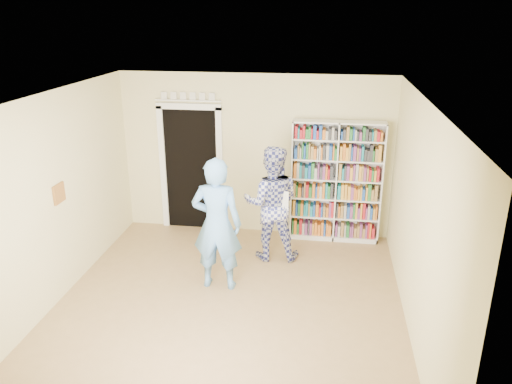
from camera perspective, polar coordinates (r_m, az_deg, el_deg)
floor at (r=6.63m, az=-3.32°, el=-13.19°), size 5.00×5.00×0.00m
ceiling at (r=5.62m, az=-3.87°, el=10.50°), size 5.00×5.00×0.00m
wall_back at (r=8.32m, az=-0.09°, el=4.18°), size 4.50×0.00×4.50m
wall_left at (r=6.80m, az=-22.49°, el=-1.12°), size 0.00×5.00×5.00m
wall_right at (r=5.98m, az=18.10°, el=-3.41°), size 0.00×5.00×5.00m
bookshelf at (r=8.19m, az=9.14°, el=1.19°), size 1.46×0.27×2.01m
doorway at (r=8.57m, az=-7.41°, el=3.30°), size 1.10×0.08×2.43m
wall_art at (r=6.93m, az=-21.59°, el=-0.15°), size 0.03×0.25×0.25m
man_blue at (r=6.71m, az=-4.49°, el=-3.72°), size 0.68×0.45×1.86m
man_plaid at (r=7.52m, az=1.80°, el=-1.31°), size 0.92×0.74×1.78m
paper_sheet at (r=7.29m, az=2.92°, el=-0.99°), size 0.21×0.04×0.30m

